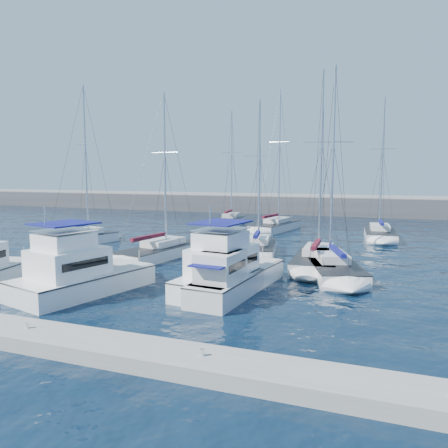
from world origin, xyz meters
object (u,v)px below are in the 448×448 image
(sailboat_mid_d, at_px, (318,260))
(sailboat_back_a, at_px, (230,221))
(sailboat_mid_c, at_px, (258,249))
(sailboat_back_c, at_px, (380,234))
(motor_yacht_port_inner, at_px, (78,275))
(sailboat_mid_a, at_px, (83,238))
(sailboat_mid_e, at_px, (332,267))
(sailboat_back_b, at_px, (276,226))
(motor_yacht_stbd_inner, at_px, (228,272))
(motor_yacht_stbd_outer, at_px, (224,283))
(sailboat_mid_b, at_px, (160,252))

(sailboat_mid_d, height_order, sailboat_back_a, sailboat_back_a)
(sailboat_mid_c, xyz_separation_m, sailboat_back_c, (9.88, 13.46, 0.01))
(sailboat_back_a, bearing_deg, sailboat_mid_d, -64.53)
(motor_yacht_port_inner, xyz_separation_m, sailboat_mid_a, (-11.74, 15.34, -0.58))
(sailboat_mid_e, relative_size, sailboat_back_b, 0.84)
(sailboat_mid_c, distance_m, sailboat_back_a, 22.68)
(sailboat_mid_d, bearing_deg, sailboat_mid_a, 170.57)
(sailboat_mid_c, bearing_deg, sailboat_mid_d, -42.01)
(sailboat_back_b, distance_m, sailboat_back_c, 12.68)
(sailboat_mid_d, bearing_deg, motor_yacht_stbd_inner, -117.51)
(sailboat_mid_e, xyz_separation_m, sailboat_back_a, (-16.86, 26.10, 0.03))
(sailboat_back_b, bearing_deg, motor_yacht_stbd_outer, -71.04)
(sailboat_mid_c, relative_size, sailboat_mid_d, 0.91)
(motor_yacht_port_inner, xyz_separation_m, motor_yacht_stbd_inner, (8.05, 3.71, 0.00))
(motor_yacht_stbd_inner, xyz_separation_m, sailboat_mid_b, (-8.94, 7.84, -0.63))
(sailboat_mid_a, relative_size, sailboat_mid_b, 1.14)
(sailboat_mid_a, height_order, sailboat_mid_c, sailboat_mid_a)
(sailboat_mid_b, bearing_deg, sailboat_back_c, 54.93)
(motor_yacht_stbd_outer, distance_m, sailboat_back_b, 30.73)
(motor_yacht_port_inner, height_order, sailboat_back_c, sailboat_back_c)
(sailboat_mid_e, bearing_deg, motor_yacht_stbd_outer, -139.12)
(sailboat_back_b, relative_size, sailboat_back_c, 1.13)
(motor_yacht_stbd_outer, bearing_deg, sailboat_mid_d, 75.86)
(sailboat_back_c, bearing_deg, sailboat_back_b, 161.81)
(motor_yacht_stbd_outer, distance_m, sailboat_mid_b, 13.44)
(motor_yacht_stbd_inner, height_order, sailboat_mid_b, sailboat_mid_b)
(sailboat_mid_c, bearing_deg, sailboat_back_a, 104.24)
(sailboat_mid_a, xyz_separation_m, sailboat_mid_d, (23.87, -2.86, -0.04))
(sailboat_mid_a, height_order, sailboat_back_b, sailboat_back_b)
(sailboat_mid_b, bearing_deg, sailboat_mid_c, 39.35)
(motor_yacht_port_inner, height_order, sailboat_mid_d, sailboat_mid_d)
(motor_yacht_stbd_inner, distance_m, sailboat_mid_b, 11.90)
(sailboat_mid_a, bearing_deg, sailboat_back_a, 82.08)
(sailboat_mid_a, xyz_separation_m, sailboat_back_c, (28.07, 13.95, -0.03))
(motor_yacht_port_inner, height_order, sailboat_back_b, sailboat_back_b)
(motor_yacht_stbd_outer, relative_size, sailboat_back_a, 0.39)
(sailboat_mid_d, xyz_separation_m, sailboat_mid_e, (1.35, -2.31, -0.00))
(sailboat_mid_a, distance_m, sailboat_mid_c, 18.20)
(motor_yacht_port_inner, xyz_separation_m, sailboat_mid_e, (13.48, 10.17, -0.62))
(motor_yacht_stbd_inner, bearing_deg, sailboat_back_b, 105.63)
(motor_yacht_stbd_outer, relative_size, sailboat_mid_b, 0.44)
(motor_yacht_stbd_outer, height_order, sailboat_mid_d, sailboat_mid_d)
(sailboat_mid_b, height_order, sailboat_back_b, sailboat_back_b)
(sailboat_back_b, bearing_deg, sailboat_mid_e, -56.27)
(motor_yacht_stbd_inner, bearing_deg, sailboat_mid_c, 105.11)
(motor_yacht_stbd_inner, distance_m, sailboat_mid_a, 22.97)
(motor_yacht_stbd_inner, height_order, sailboat_mid_e, sailboat_mid_e)
(motor_yacht_stbd_inner, distance_m, motor_yacht_stbd_outer, 1.85)
(sailboat_back_a, xyz_separation_m, sailboat_back_b, (7.39, -3.95, -0.00))
(motor_yacht_port_inner, bearing_deg, sailboat_back_c, 75.61)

